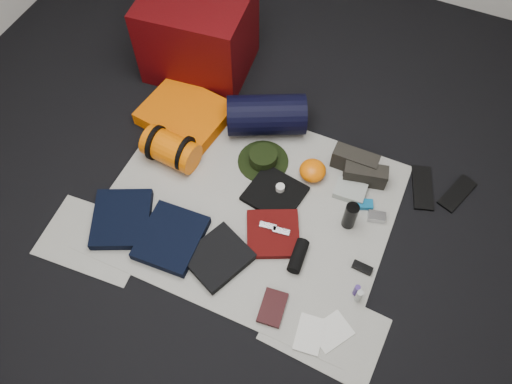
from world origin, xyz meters
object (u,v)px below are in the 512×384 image
at_px(red_cabinet, 198,34).
at_px(water_bottle, 350,216).
at_px(stuff_sack, 171,149).
at_px(navy_duffel, 266,115).
at_px(compact_camera, 377,217).
at_px(paperback_book, 273,308).
at_px(sleeping_pad, 185,114).

distance_m(red_cabinet, water_bottle, 1.55).
height_order(stuff_sack, water_bottle, stuff_sack).
bearing_deg(navy_duffel, red_cabinet, 126.72).
xyz_separation_m(stuff_sack, compact_camera, (1.26, 0.11, -0.08)).
height_order(navy_duffel, paperback_book, navy_duffel).
height_order(red_cabinet, stuff_sack, red_cabinet).
bearing_deg(compact_camera, red_cabinet, 141.09).
relative_size(sleeping_pad, navy_duffel, 1.07).
height_order(water_bottle, compact_camera, water_bottle).
distance_m(stuff_sack, navy_duffel, 0.62).
distance_m(red_cabinet, navy_duffel, 0.73).
xyz_separation_m(water_bottle, paperback_book, (-0.20, -0.63, -0.08)).
relative_size(red_cabinet, water_bottle, 3.51).
relative_size(stuff_sack, water_bottle, 1.74).
xyz_separation_m(red_cabinet, navy_duffel, (0.63, -0.33, -0.14)).
relative_size(stuff_sack, compact_camera, 3.30).
bearing_deg(paperback_book, red_cabinet, 122.51).
bearing_deg(paperback_book, compact_camera, 58.94).
bearing_deg(water_bottle, navy_duffel, 147.52).
bearing_deg(stuff_sack, compact_camera, 4.84).
distance_m(compact_camera, paperback_book, 0.80).
relative_size(red_cabinet, paperback_book, 3.52).
xyz_separation_m(sleeping_pad, compact_camera, (1.34, -0.21, -0.03)).
height_order(stuff_sack, paperback_book, stuff_sack).
bearing_deg(navy_duffel, compact_camera, -48.24).
distance_m(water_bottle, paperback_book, 0.66).
relative_size(red_cabinet, stuff_sack, 2.01).
distance_m(sleeping_pad, stuff_sack, 0.33).
bearing_deg(sleeping_pad, paperback_book, -42.83).
relative_size(sleeping_pad, stuff_sack, 1.57).
height_order(red_cabinet, water_bottle, red_cabinet).
xyz_separation_m(sleeping_pad, paperback_book, (1.00, -0.93, -0.03)).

